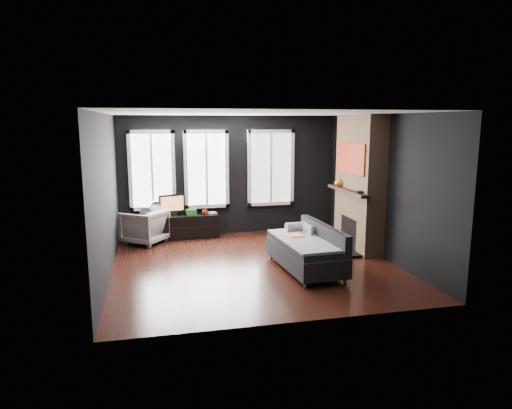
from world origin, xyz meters
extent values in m
plane|color=black|center=(0.00, 0.00, 0.00)|extent=(5.00, 5.00, 0.00)
plane|color=white|center=(0.00, 0.00, 2.70)|extent=(5.00, 5.00, 0.00)
cube|color=black|center=(0.00, 2.50, 1.35)|extent=(5.00, 0.02, 2.70)
cube|color=black|center=(-2.50, 0.00, 1.35)|extent=(0.02, 5.00, 2.70)
cube|color=black|center=(2.50, 0.00, 1.35)|extent=(0.02, 5.00, 2.70)
cube|color=gray|center=(0.98, -0.13, 0.57)|extent=(0.12, 0.30, 0.29)
imported|color=silver|center=(-1.95, 1.95, 0.40)|extent=(1.04, 1.05, 0.80)
imported|color=red|center=(-0.64, 2.22, 0.58)|extent=(0.14, 0.12, 0.13)
imported|color=#BBB194|center=(-0.53, 2.31, 0.63)|extent=(0.16, 0.04, 0.22)
cube|color=#256625|center=(-0.94, 2.21, 0.58)|extent=(0.24, 0.17, 0.12)
imported|color=gold|center=(2.05, 1.05, 1.32)|extent=(0.21, 0.21, 0.18)
cylinder|color=black|center=(2.05, 0.05, 1.25)|extent=(0.17, 0.17, 0.04)
camera|label=1|loc=(-1.75, -7.77, 2.55)|focal=32.00mm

